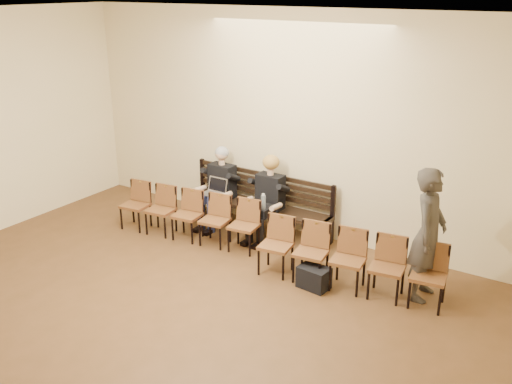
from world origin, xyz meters
TOP-DOWN VIEW (x-y plane):
  - room_walls at (0.00, 0.79)m, footprint 8.02×10.01m
  - bench at (-0.48, 4.65)m, footprint 2.60×0.90m
  - seated_man at (-1.14, 4.53)m, footprint 0.53×0.74m
  - seated_woman at (-0.20, 4.53)m, footprint 0.53×0.73m
  - laptop at (-1.12, 4.32)m, footprint 0.37×0.30m
  - water_bottle at (-0.09, 4.26)m, footprint 0.09×0.09m
  - bag at (1.20, 3.47)m, footprint 0.43×0.32m
  - passerby at (2.48, 4.05)m, footprint 0.52×0.75m
  - chair_row_front at (-1.20, 3.77)m, footprint 2.43×0.74m
  - chair_row_back at (1.57, 3.70)m, footprint 2.52×0.77m

SIDE VIEW (x-z plane):
  - bag at x=1.20m, z-range 0.00..0.30m
  - bench at x=-0.48m, z-range 0.00..0.45m
  - chair_row_front at x=-1.20m, z-range 0.00..0.78m
  - chair_row_back at x=1.57m, z-range 0.00..0.81m
  - water_bottle at x=-0.09m, z-range 0.45..0.70m
  - laptop at x=-1.12m, z-range 0.45..0.71m
  - seated_woman at x=-0.20m, z-range 0.00..1.23m
  - seated_man at x=-1.14m, z-range 0.00..1.28m
  - passerby at x=2.48m, z-range 0.00..2.00m
  - room_walls at x=0.00m, z-range 0.78..4.29m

